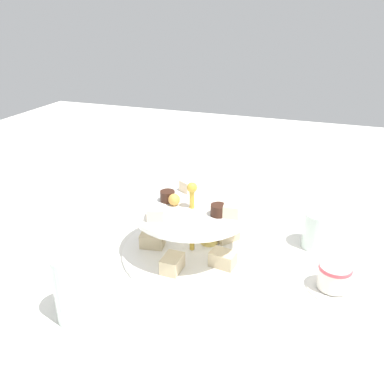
{
  "coord_description": "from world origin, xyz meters",
  "views": [
    {
      "loc": [
        -0.68,
        -0.24,
        0.47
      ],
      "look_at": [
        0.0,
        0.0,
        0.14
      ],
      "focal_mm": 38.21,
      "sensor_mm": 36.0,
      "label": 1
    }
  ],
  "objects_px": {
    "tiered_serving_stand": "(192,234)",
    "water_glass_tall_right": "(75,287)",
    "butter_knife_left": "(86,213)",
    "butter_knife_right": "(265,369)",
    "water_glass_short_left": "(318,230)",
    "teacup_with_saucer": "(334,278)"
  },
  "relations": [
    {
      "from": "tiered_serving_stand",
      "to": "water_glass_short_left",
      "type": "xyz_separation_m",
      "value": [
        0.11,
        -0.24,
        -0.01
      ]
    },
    {
      "from": "water_glass_short_left",
      "to": "butter_knife_left",
      "type": "distance_m",
      "value": 0.55
    },
    {
      "from": "butter_knife_right",
      "to": "butter_knife_left",
      "type": "bearing_deg",
      "value": 118.31
    },
    {
      "from": "tiered_serving_stand",
      "to": "butter_knife_right",
      "type": "bearing_deg",
      "value": -141.43
    },
    {
      "from": "butter_knife_left",
      "to": "butter_knife_right",
      "type": "distance_m",
      "value": 0.6
    },
    {
      "from": "tiered_serving_stand",
      "to": "butter_knife_left",
      "type": "distance_m",
      "value": 0.32
    },
    {
      "from": "water_glass_short_left",
      "to": "butter_knife_left",
      "type": "bearing_deg",
      "value": 93.64
    },
    {
      "from": "water_glass_tall_right",
      "to": "butter_knife_left",
      "type": "distance_m",
      "value": 0.38
    },
    {
      "from": "butter_knife_right",
      "to": "water_glass_tall_right",
      "type": "bearing_deg",
      "value": 150.48
    },
    {
      "from": "water_glass_short_left",
      "to": "tiered_serving_stand",
      "type": "bearing_deg",
      "value": 115.41
    },
    {
      "from": "tiered_serving_stand",
      "to": "butter_knife_right",
      "type": "relative_size",
      "value": 1.69
    },
    {
      "from": "teacup_with_saucer",
      "to": "butter_knife_left",
      "type": "relative_size",
      "value": 0.53
    },
    {
      "from": "tiered_serving_stand",
      "to": "water_glass_tall_right",
      "type": "distance_m",
      "value": 0.27
    },
    {
      "from": "teacup_with_saucer",
      "to": "butter_knife_left",
      "type": "xyz_separation_m",
      "value": [
        0.11,
        0.59,
        -0.02
      ]
    },
    {
      "from": "water_glass_tall_right",
      "to": "water_glass_short_left",
      "type": "distance_m",
      "value": 0.5
    },
    {
      "from": "tiered_serving_stand",
      "to": "water_glass_tall_right",
      "type": "bearing_deg",
      "value": 155.62
    },
    {
      "from": "water_glass_short_left",
      "to": "butter_knife_left",
      "type": "relative_size",
      "value": 0.47
    },
    {
      "from": "water_glass_short_left",
      "to": "butter_knife_right",
      "type": "xyz_separation_m",
      "value": [
        -0.36,
        0.04,
        -0.04
      ]
    },
    {
      "from": "water_glass_short_left",
      "to": "teacup_with_saucer",
      "type": "height_order",
      "value": "water_glass_short_left"
    },
    {
      "from": "teacup_with_saucer",
      "to": "water_glass_short_left",
      "type": "bearing_deg",
      "value": 14.98
    },
    {
      "from": "water_glass_tall_right",
      "to": "butter_knife_left",
      "type": "height_order",
      "value": "water_glass_tall_right"
    },
    {
      "from": "teacup_with_saucer",
      "to": "butter_knife_left",
      "type": "height_order",
      "value": "teacup_with_saucer"
    }
  ]
}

